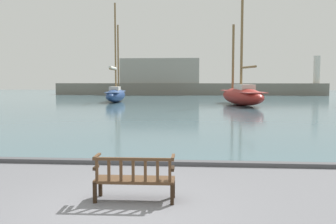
# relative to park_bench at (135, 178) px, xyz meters

# --- Properties ---
(ground_plane) EXTENTS (160.00, 160.00, 0.00)m
(ground_plane) POSITION_rel_park_bench_xyz_m (-0.13, -0.58, -0.47)
(ground_plane) COLOR slate
(harbor_water) EXTENTS (100.00, 80.00, 0.08)m
(harbor_water) POSITION_rel_park_bench_xyz_m (-0.13, 43.42, -0.43)
(harbor_water) COLOR #476670
(harbor_water) RESTS_ON ground
(quay_edge_kerb) EXTENTS (40.00, 0.30, 0.12)m
(quay_edge_kerb) POSITION_rel_park_bench_xyz_m (-0.13, 3.27, -0.41)
(quay_edge_kerb) COLOR #4C4C50
(quay_edge_kerb) RESTS_ON ground
(park_bench) EXTENTS (1.61, 0.55, 0.92)m
(park_bench) POSITION_rel_park_bench_xyz_m (0.00, 0.00, 0.00)
(park_bench) COLOR black
(park_bench) RESTS_ON ground
(sailboat_far_starboard) EXTENTS (2.36, 7.69, 10.61)m
(sailboat_far_starboard) POSITION_rel_park_bench_xyz_m (-7.61, 32.75, 0.53)
(sailboat_far_starboard) COLOR navy
(sailboat_far_starboard) RESTS_ON harbor_water
(sailboat_mid_port) EXTENTS (4.34, 9.92, 11.30)m
(sailboat_mid_port) POSITION_rel_park_bench_xyz_m (5.45, 28.62, 0.61)
(sailboat_mid_port) COLOR maroon
(sailboat_mid_port) RESTS_ON harbor_water
(far_breakwater) EXTENTS (43.10, 2.40, 6.22)m
(far_breakwater) POSITION_rel_park_bench_xyz_m (-1.40, 52.96, 1.52)
(far_breakwater) COLOR slate
(far_breakwater) RESTS_ON ground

